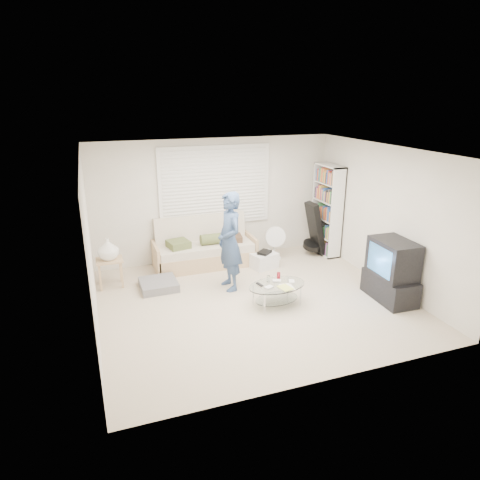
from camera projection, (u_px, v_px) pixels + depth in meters
name	position (u px, v px, depth m)	size (l,w,h in m)	color
ground	(254.00, 301.00, 7.21)	(5.00, 5.00, 0.00)	beige
room_shell	(245.00, 201.00, 7.11)	(5.02, 4.52, 2.51)	beige
window_blinds	(215.00, 186.00, 8.67)	(2.32, 0.08, 1.62)	silver
futon_sofa	(204.00, 250.00, 8.66)	(2.02, 0.82, 0.99)	tan
grey_floor_pillow	(159.00, 285.00, 7.68)	(0.64, 0.64, 0.14)	slate
side_table	(108.00, 251.00, 7.56)	(0.46, 0.37, 0.92)	tan
bookshelf	(327.00, 210.00, 9.13)	(0.30, 0.81, 1.93)	white
guitar_case	(315.00, 232.00, 9.16)	(0.44, 0.42, 1.14)	black
floor_fan	(274.00, 240.00, 8.94)	(0.44, 0.29, 0.72)	white
storage_bin	(264.00, 260.00, 8.57)	(0.57, 0.47, 0.35)	white
tv_unit	(391.00, 271.00, 7.14)	(0.57, 0.98, 1.05)	black
coffee_table	(277.00, 288.00, 7.00)	(1.05, 0.74, 0.49)	silver
standing_person	(230.00, 242.00, 7.44)	(0.64, 0.42, 1.76)	#31516F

